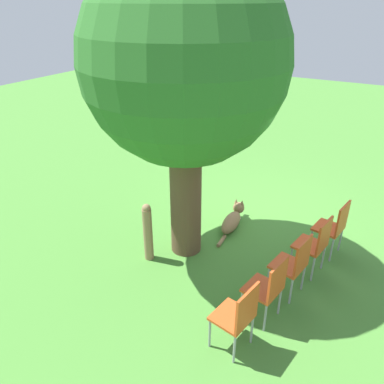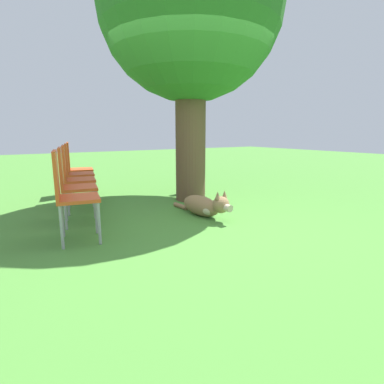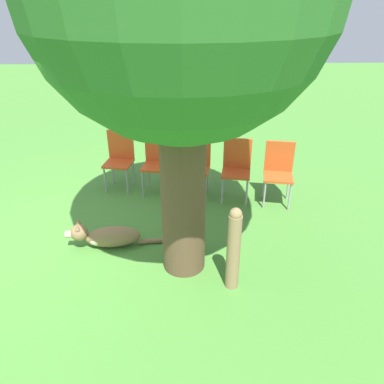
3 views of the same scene
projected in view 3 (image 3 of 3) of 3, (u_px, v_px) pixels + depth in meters
ground_plane at (98, 243)px, 5.00m from camera, size 30.00×30.00×0.00m
dog at (106, 236)px, 4.89m from camera, size 0.32×1.25×0.42m
fence_post at (234, 249)px, 4.04m from camera, size 0.15×0.15×1.02m
red_chair_0 at (120, 156)px, 6.25m from camera, size 0.49×0.51×0.98m
red_chair_1 at (157, 159)px, 6.13m from camera, size 0.49×0.51×0.98m
red_chair_2 at (196, 162)px, 6.02m from camera, size 0.49×0.51×0.98m
red_chair_3 at (236, 166)px, 5.90m from camera, size 0.49×0.51×0.98m
red_chair_4 at (279, 169)px, 5.79m from camera, size 0.49×0.51×0.98m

